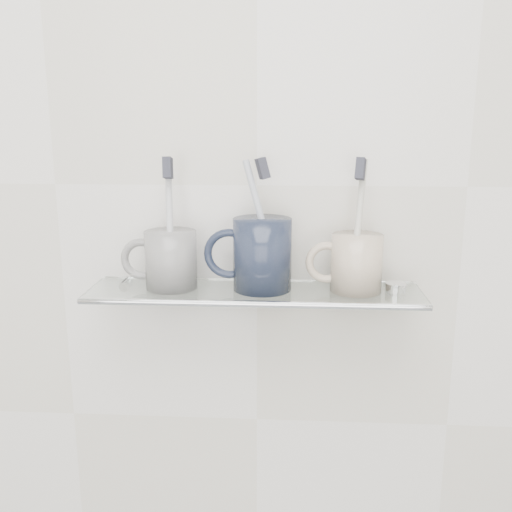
# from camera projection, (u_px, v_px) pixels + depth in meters

# --- Properties ---
(wall_back) EXTENTS (2.50, 0.00, 2.50)m
(wall_back) POSITION_uv_depth(u_px,v_px,m) (257.00, 185.00, 0.88)
(wall_back) COLOR silver
(wall_back) RESTS_ON ground
(shelf_glass) EXTENTS (0.50, 0.12, 0.01)m
(shelf_glass) POSITION_uv_depth(u_px,v_px,m) (254.00, 292.00, 0.86)
(shelf_glass) COLOR silver
(shelf_glass) RESTS_ON wall_back
(shelf_rail) EXTENTS (0.50, 0.01, 0.01)m
(shelf_rail) POSITION_uv_depth(u_px,v_px,m) (252.00, 304.00, 0.80)
(shelf_rail) COLOR silver
(shelf_rail) RESTS_ON shelf_glass
(bracket_left) EXTENTS (0.02, 0.03, 0.02)m
(bracket_left) POSITION_uv_depth(u_px,v_px,m) (126.00, 288.00, 0.92)
(bracket_left) COLOR silver
(bracket_left) RESTS_ON wall_back
(bracket_right) EXTENTS (0.02, 0.03, 0.02)m
(bracket_right) POSITION_uv_depth(u_px,v_px,m) (390.00, 293.00, 0.89)
(bracket_right) COLOR silver
(bracket_right) RESTS_ON wall_back
(mug_left) EXTENTS (0.09, 0.09, 0.09)m
(mug_left) POSITION_uv_depth(u_px,v_px,m) (171.00, 260.00, 0.86)
(mug_left) COLOR silver
(mug_left) RESTS_ON shelf_glass
(mug_left_handle) EXTENTS (0.06, 0.01, 0.06)m
(mug_left_handle) POSITION_uv_depth(u_px,v_px,m) (142.00, 259.00, 0.86)
(mug_left_handle) COLOR silver
(mug_left_handle) RESTS_ON mug_left
(toothbrush_left) EXTENTS (0.02, 0.05, 0.19)m
(toothbrush_left) POSITION_uv_depth(u_px,v_px,m) (170.00, 222.00, 0.85)
(toothbrush_left) COLOR silver
(toothbrush_left) RESTS_ON mug_left
(bristles_left) EXTENTS (0.01, 0.03, 0.03)m
(bristles_left) POSITION_uv_depth(u_px,v_px,m) (168.00, 168.00, 0.83)
(bristles_left) COLOR #2A2B35
(bristles_left) RESTS_ON toothbrush_left
(mug_center) EXTENTS (0.09, 0.09, 0.11)m
(mug_center) POSITION_uv_depth(u_px,v_px,m) (262.00, 254.00, 0.85)
(mug_center) COLOR black
(mug_center) RESTS_ON shelf_glass
(mug_center_handle) EXTENTS (0.08, 0.01, 0.08)m
(mug_center_handle) POSITION_uv_depth(u_px,v_px,m) (229.00, 254.00, 0.85)
(mug_center_handle) COLOR black
(mug_center_handle) RESTS_ON mug_center
(toothbrush_center) EXTENTS (0.06, 0.01, 0.19)m
(toothbrush_center) POSITION_uv_depth(u_px,v_px,m) (262.00, 223.00, 0.84)
(toothbrush_center) COLOR silver
(toothbrush_center) RESTS_ON mug_center
(bristles_center) EXTENTS (0.03, 0.02, 0.03)m
(bristles_center) POSITION_uv_depth(u_px,v_px,m) (263.00, 168.00, 0.82)
(bristles_center) COLOR #2A2B35
(bristles_center) RESTS_ON toothbrush_center
(mug_right) EXTENTS (0.09, 0.09, 0.09)m
(mug_right) POSITION_uv_depth(u_px,v_px,m) (356.00, 263.00, 0.84)
(mug_right) COLOR beige
(mug_right) RESTS_ON shelf_glass
(mug_right_handle) EXTENTS (0.06, 0.01, 0.06)m
(mug_right_handle) POSITION_uv_depth(u_px,v_px,m) (327.00, 262.00, 0.85)
(mug_right_handle) COLOR beige
(mug_right_handle) RESTS_ON mug_right
(toothbrush_right) EXTENTS (0.03, 0.05, 0.19)m
(toothbrush_right) POSITION_uv_depth(u_px,v_px,m) (358.00, 224.00, 0.83)
(toothbrush_right) COLOR beige
(toothbrush_right) RESTS_ON mug_right
(bristles_right) EXTENTS (0.02, 0.03, 0.03)m
(bristles_right) POSITION_uv_depth(u_px,v_px,m) (360.00, 169.00, 0.81)
(bristles_right) COLOR #2A2B35
(bristles_right) RESTS_ON toothbrush_right
(chrome_cap) EXTENTS (0.03, 0.03, 0.01)m
(chrome_cap) POSITION_uv_depth(u_px,v_px,m) (396.00, 287.00, 0.85)
(chrome_cap) COLOR silver
(chrome_cap) RESTS_ON shelf_glass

